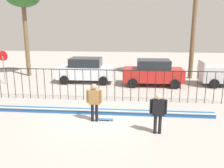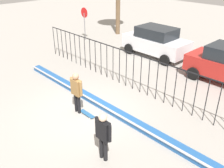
{
  "view_description": "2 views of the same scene",
  "coord_description": "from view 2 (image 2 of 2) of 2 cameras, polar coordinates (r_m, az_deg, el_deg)",
  "views": [
    {
      "loc": [
        1.59,
        -10.61,
        4.33
      ],
      "look_at": [
        0.49,
        1.04,
        1.5
      ],
      "focal_mm": 39.04,
      "sensor_mm": 36.0,
      "label": 1
    },
    {
      "loc": [
        7.14,
        -5.25,
        5.76
      ],
      "look_at": [
        0.65,
        1.0,
        1.21
      ],
      "focal_mm": 39.86,
      "sensor_mm": 36.0,
      "label": 2
    }
  ],
  "objects": [
    {
      "name": "skateboard",
      "position": [
        10.35,
        -5.74,
        -6.81
      ],
      "size": [
        0.8,
        0.2,
        0.07
      ],
      "rotation": [
        0.0,
        0.0,
        0.25
      ],
      "color": "#26598C",
      "rests_on": "ground"
    },
    {
      "name": "stop_sign",
      "position": [
        19.78,
        -6.34,
        14.52
      ],
      "size": [
        0.76,
        0.07,
        2.5
      ],
      "color": "slate",
      "rests_on": "ground"
    },
    {
      "name": "parked_car_white",
      "position": [
        16.61,
        10.03,
        9.61
      ],
      "size": [
        4.3,
        2.12,
        1.9
      ],
      "rotation": [
        0.0,
        0.0,
        0.06
      ],
      "color": "silver",
      "rests_on": "ground"
    },
    {
      "name": "ground_plane",
      "position": [
        10.57,
        -6.41,
        -6.44
      ],
      "size": [
        60.0,
        60.0,
        0.0
      ],
      "primitive_type": "plane",
      "color": "#9E9991"
    },
    {
      "name": "skateboarder",
      "position": [
        10.09,
        -8.15,
        -1.24
      ],
      "size": [
        0.72,
        0.27,
        1.78
      ],
      "rotation": [
        0.0,
        0.0,
        0.58
      ],
      "color": "black",
      "rests_on": "ground"
    },
    {
      "name": "bowl_coping_ledge",
      "position": [
        10.93,
        -3.09,
        -4.32
      ],
      "size": [
        11.0,
        0.4,
        0.27
      ],
      "color": "#235699",
      "rests_on": "ground"
    },
    {
      "name": "perimeter_fence",
      "position": [
        11.88,
        4.95,
        3.76
      ],
      "size": [
        14.04,
        0.04,
        1.85
      ],
      "color": "black",
      "rests_on": "ground"
    },
    {
      "name": "camera_operator",
      "position": [
        7.71,
        -2.04,
        -11.1
      ],
      "size": [
        0.69,
        0.26,
        1.72
      ],
      "rotation": [
        0.0,
        0.0,
        2.79
      ],
      "color": "black",
      "rests_on": "ground"
    }
  ]
}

